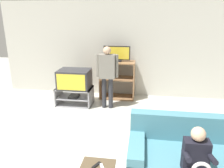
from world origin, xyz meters
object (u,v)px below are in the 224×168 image
(media_shelf, at_px, (117,80))
(remote_control_white, at_px, (102,168))
(person_seated_child, at_px, (197,162))
(television_main, at_px, (75,79))
(couch, at_px, (198,158))
(remote_control_black, at_px, (96,165))
(tv_stand, at_px, (75,96))
(person_standing_adult, at_px, (107,72))
(television_flat, at_px, (117,54))

(media_shelf, relative_size, remote_control_white, 7.15)
(remote_control_white, height_order, person_seated_child, person_seated_child)
(television_main, distance_m, couch, 3.42)
(television_main, height_order, remote_control_black, television_main)
(remote_control_black, bearing_deg, tv_stand, 142.76)
(person_standing_adult, xyz_separation_m, person_seated_child, (1.51, -2.71, -0.34))
(television_flat, bearing_deg, media_shelf, -44.09)
(tv_stand, distance_m, television_flat, 1.56)
(television_main, distance_m, remote_control_black, 3.02)
(tv_stand, relative_size, person_standing_adult, 0.59)
(television_flat, xyz_separation_m, remote_control_white, (0.26, -3.47, -0.83))
(television_main, distance_m, person_standing_adult, 0.88)
(media_shelf, bearing_deg, remote_control_black, -87.46)
(tv_stand, distance_m, television_main, 0.47)
(tv_stand, xyz_separation_m, person_seated_child, (2.39, -2.80, 0.36))
(remote_control_white, bearing_deg, television_main, 88.20)
(television_main, bearing_deg, media_shelf, 32.67)
(television_flat, bearing_deg, tv_stand, -147.26)
(television_flat, distance_m, remote_control_white, 3.58)
(remote_control_black, xyz_separation_m, person_standing_adult, (-0.31, 2.70, 0.53))
(couch, distance_m, person_seated_child, 0.63)
(tv_stand, distance_m, couch, 3.42)
(remote_control_black, relative_size, couch, 0.07)
(television_flat, distance_m, couch, 3.45)
(remote_control_black, bearing_deg, television_main, 142.42)
(person_standing_adult, bearing_deg, tv_stand, 174.14)
(television_flat, xyz_separation_m, remote_control_black, (0.17, -3.44, -0.83))
(television_main, height_order, person_standing_adult, person_standing_adult)
(person_standing_adult, height_order, person_seated_child, person_standing_adult)
(television_flat, bearing_deg, remote_control_black, -87.14)
(tv_stand, height_order, remote_control_white, tv_stand)
(television_main, distance_m, television_flat, 1.30)
(person_standing_adult, bearing_deg, remote_control_black, -83.49)
(television_main, bearing_deg, remote_control_white, -66.18)
(remote_control_white, bearing_deg, television_flat, 68.61)
(remote_control_black, bearing_deg, television_flat, 122.68)
(remote_control_black, bearing_deg, person_standing_adult, 126.33)
(remote_control_black, distance_m, person_seated_child, 1.22)
(remote_control_white, distance_m, couch, 1.40)
(person_seated_child, bearing_deg, person_standing_adult, 119.15)
(remote_control_black, xyz_separation_m, remote_control_white, (0.08, -0.03, 0.00))
(person_seated_child, bearing_deg, tv_stand, 130.41)
(television_flat, distance_m, person_seated_child, 3.77)
(media_shelf, xyz_separation_m, television_flat, (-0.02, 0.02, 0.70))
(person_standing_adult, bearing_deg, television_flat, 79.53)
(media_shelf, relative_size, couch, 0.52)
(remote_control_white, distance_m, person_seated_child, 1.14)
(couch, xyz_separation_m, person_seated_child, (-0.17, -0.52, 0.31))
(tv_stand, xyz_separation_m, television_main, (0.03, -0.01, 0.46))
(tv_stand, bearing_deg, television_flat, 32.74)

